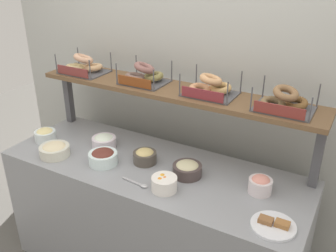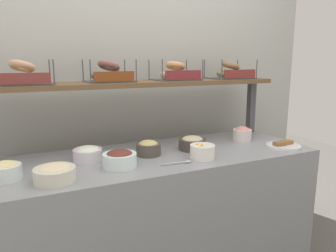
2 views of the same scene
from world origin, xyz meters
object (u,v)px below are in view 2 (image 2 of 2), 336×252
(bowl_hummus, at_px, (149,148))
(serving_spoon_near_plate, at_px, (181,162))
(bowl_chocolate_spread, at_px, (120,158))
(bowl_cream_cheese, at_px, (88,153))
(bowl_potato_salad, at_px, (55,173))
(bowl_lox_spread, at_px, (242,134))
(bagel_basket_cinnamon_raisin, at_px, (230,72))
(serving_plate_white, at_px, (283,145))
(bagel_basket_plain, at_px, (23,76))
(bowl_egg_salad, at_px, (6,171))
(bagel_basket_poppy, at_px, (109,74))
(bagel_basket_sesame, at_px, (175,73))
(bowl_fruit_salad, at_px, (202,151))
(bowl_tuna_salad, at_px, (192,143))

(bowl_hummus, distance_m, serving_spoon_near_plate, 0.26)
(bowl_chocolate_spread, xyz_separation_m, bowl_cream_cheese, (-0.14, 0.18, -0.00))
(bowl_potato_salad, xyz_separation_m, serving_spoon_near_plate, (0.67, -0.02, -0.04))
(bowl_lox_spread, bearing_deg, bagel_basket_cinnamon_raisin, 83.09)
(bowl_potato_salad, xyz_separation_m, serving_plate_white, (1.44, 0.00, -0.03))
(bowl_chocolate_spread, relative_size, serving_plate_white, 0.82)
(bowl_lox_spread, height_order, bagel_basket_cinnamon_raisin, bagel_basket_cinnamon_raisin)
(serving_spoon_near_plate, bearing_deg, bagel_basket_plain, 148.17)
(bowl_egg_salad, height_order, serving_plate_white, bowl_egg_salad)
(bowl_cream_cheese, height_order, bagel_basket_poppy, bagel_basket_poppy)
(bowl_cream_cheese, relative_size, bagel_basket_sesame, 0.53)
(bowl_fruit_salad, relative_size, bowl_hummus, 0.98)
(serving_plate_white, bearing_deg, bagel_basket_cinnamon_raisin, 104.67)
(bagel_basket_sesame, bearing_deg, bagel_basket_cinnamon_raisin, -2.41)
(bowl_fruit_salad, distance_m, serving_spoon_near_plate, 0.16)
(serving_plate_white, height_order, bagel_basket_sesame, bagel_basket_sesame)
(bowl_chocolate_spread, relative_size, serving_spoon_near_plate, 1.00)
(serving_plate_white, height_order, bagel_basket_plain, bagel_basket_plain)
(bowl_fruit_salad, bearing_deg, bowl_potato_salad, -179.04)
(serving_plate_white, bearing_deg, bowl_egg_salad, 175.86)
(bowl_fruit_salad, bearing_deg, bowl_egg_salad, 173.96)
(bowl_lox_spread, height_order, bowl_cream_cheese, bowl_lox_spread)
(bowl_hummus, relative_size, bagel_basket_poppy, 0.50)
(bowl_fruit_salad, distance_m, bagel_basket_plain, 1.10)
(bowl_fruit_salad, bearing_deg, bagel_basket_poppy, 131.96)
(bowl_chocolate_spread, distance_m, bagel_basket_plain, 0.72)
(bowl_lox_spread, bearing_deg, bowl_cream_cheese, 179.85)
(bowl_chocolate_spread, distance_m, bagel_basket_sesame, 0.80)
(bowl_lox_spread, xyz_separation_m, bowl_hummus, (-0.73, -0.04, -0.01))
(bagel_basket_plain, bearing_deg, bowl_chocolate_spread, -41.17)
(bowl_egg_salad, relative_size, bowl_cream_cheese, 0.89)
(bowl_hummus, xyz_separation_m, bowl_cream_cheese, (-0.36, 0.04, -0.00))
(bowl_chocolate_spread, height_order, bowl_tuna_salad, bowl_chocolate_spread)
(bowl_tuna_salad, height_order, bowl_cream_cheese, bowl_tuna_salad)
(bowl_fruit_salad, relative_size, bowl_potato_salad, 0.75)
(bowl_tuna_salad, relative_size, bagel_basket_sesame, 0.57)
(bowl_fruit_salad, relative_size, bowl_egg_salad, 1.00)
(bowl_fruit_salad, xyz_separation_m, bowl_potato_salad, (-0.82, -0.01, -0.00))
(bowl_hummus, height_order, serving_plate_white, bowl_hummus)
(serving_spoon_near_plate, height_order, bagel_basket_cinnamon_raisin, bagel_basket_cinnamon_raisin)
(bowl_hummus, bearing_deg, serving_plate_white, -13.55)
(bagel_basket_sesame, bearing_deg, bowl_egg_salad, -161.82)
(bowl_lox_spread, distance_m, bowl_cream_cheese, 1.09)
(bowl_chocolate_spread, xyz_separation_m, serving_spoon_near_plate, (0.33, -0.09, -0.04))
(bowl_fruit_salad, xyz_separation_m, bowl_chocolate_spread, (-0.48, 0.06, 0.00))
(bowl_cream_cheese, bearing_deg, bowl_chocolate_spread, -53.30)
(bowl_fruit_salad, distance_m, bowl_egg_salad, 1.04)
(bowl_potato_salad, xyz_separation_m, bagel_basket_poppy, (0.41, 0.48, 0.44))
(serving_plate_white, bearing_deg, serving_spoon_near_plate, -178.49)
(bowl_lox_spread, distance_m, bowl_tuna_salad, 0.43)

